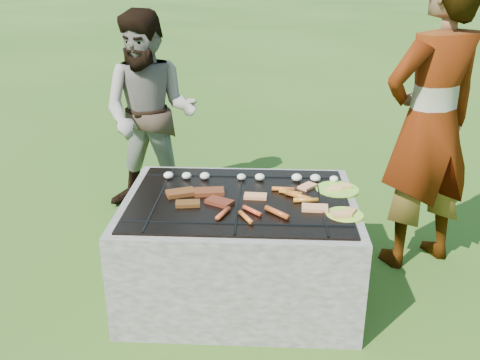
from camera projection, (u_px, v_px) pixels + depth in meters
The scene contains 10 objects.
lawn at pixel (240, 291), 3.21m from camera, with size 60.00×60.00×0.00m, color #214812.
fire_pit at pixel (240, 250), 3.11m from camera, with size 1.30×1.00×0.62m.
mushrooms at pixel (250, 177), 3.22m from camera, with size 1.06×0.06×0.04m.
pork_slabs at pixel (200, 196), 2.98m from camera, with size 0.41×0.27×0.02m.
sausages at pixel (275, 204), 2.88m from camera, with size 0.55×0.46×0.03m.
bread_on_grate at pixel (293, 199), 2.95m from camera, with size 0.46×0.41×0.02m.
plate_far at pixel (337, 190), 3.10m from camera, with size 0.26×0.26×0.03m.
plate_near at pixel (345, 215), 2.79m from camera, with size 0.25×0.25×0.03m.
cook at pixel (430, 124), 3.22m from camera, with size 0.68×0.44×1.85m, color gray.
bystander at pixel (150, 115), 4.03m from camera, with size 0.75×0.58×1.54m, color gray.
Camera 1 is at (0.14, -2.72, 1.83)m, focal length 40.00 mm.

